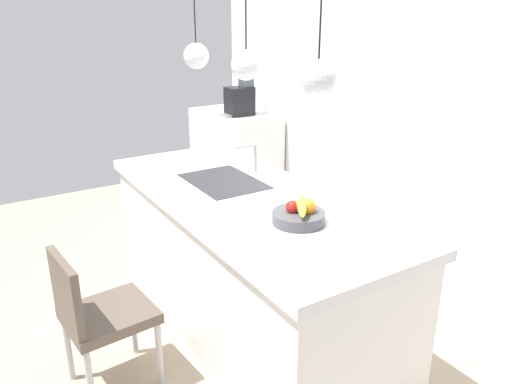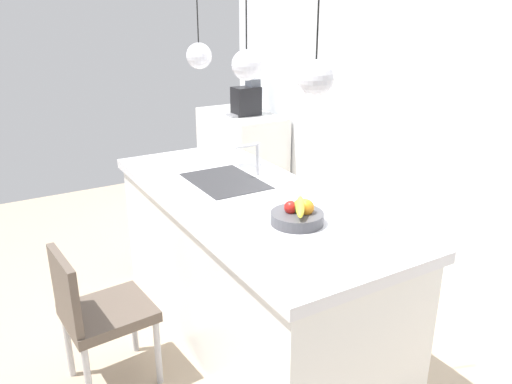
{
  "view_description": "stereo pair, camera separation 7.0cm",
  "coord_description": "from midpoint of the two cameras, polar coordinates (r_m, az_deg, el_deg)",
  "views": [
    {
      "loc": [
        2.38,
        -1.42,
        1.99
      ],
      "look_at": [
        0.1,
        0.0,
        1.0
      ],
      "focal_mm": 35.33,
      "sensor_mm": 36.0,
      "label": 1
    },
    {
      "loc": [
        2.42,
        -1.36,
        1.99
      ],
      "look_at": [
        0.1,
        0.0,
        1.0
      ],
      "focal_mm": 35.33,
      "sensor_mm": 36.0,
      "label": 2
    }
  ],
  "objects": [
    {
      "name": "chair_near",
      "position": [
        2.87,
        -18.23,
        -12.87
      ],
      "size": [
        0.44,
        0.48,
        0.84
      ],
      "color": "brown",
      "rests_on": "ground"
    },
    {
      "name": "side_counter",
      "position": [
        5.71,
        -2.76,
        4.51
      ],
      "size": [
        1.1,
        0.6,
        0.89
      ],
      "primitive_type": "cube",
      "color": "white",
      "rests_on": "ground"
    },
    {
      "name": "kitchen_island",
      "position": [
        3.16,
        -1.61,
        -8.39
      ],
      "size": [
        2.23,
        0.91,
        0.95
      ],
      "color": "white",
      "rests_on": "ground"
    },
    {
      "name": "pendant_light_left",
      "position": [
        3.33,
        -7.4,
        15.08
      ],
      "size": [
        0.16,
        0.16,
        0.76
      ],
      "color": "silver"
    },
    {
      "name": "back_wall",
      "position": [
        3.94,
        19.71,
        8.95
      ],
      "size": [
        6.0,
        0.1,
        2.6
      ],
      "primitive_type": "cube",
      "color": "white",
      "rests_on": "ground"
    },
    {
      "name": "floor",
      "position": [
        3.42,
        -1.53,
        -15.45
      ],
      "size": [
        6.6,
        6.6,
        0.0
      ],
      "primitive_type": "plane",
      "color": "tan",
      "rests_on": "ground"
    },
    {
      "name": "pendant_light_right",
      "position": [
        2.28,
        6.15,
        12.79
      ],
      "size": [
        0.16,
        0.16,
        0.76
      ],
      "color": "silver"
    },
    {
      "name": "coffee_machine",
      "position": [
        5.47,
        -2.23,
        10.35
      ],
      "size": [
        0.2,
        0.35,
        0.38
      ],
      "color": "black",
      "rests_on": "side_counter"
    },
    {
      "name": "pendant_light_center",
      "position": [
        2.79,
        -1.87,
        14.24
      ],
      "size": [
        0.16,
        0.16,
        0.76
      ],
      "color": "silver"
    },
    {
      "name": "fruit_bowl",
      "position": [
        2.57,
        4.24,
        -2.48
      ],
      "size": [
        0.27,
        0.27,
        0.15
      ],
      "color": "#4C4C51",
      "rests_on": "kitchen_island"
    },
    {
      "name": "sink_basin",
      "position": [
        3.2,
        -4.3,
        1.13
      ],
      "size": [
        0.56,
        0.4,
        0.02
      ],
      "primitive_type": "cube",
      "color": "#2D2D30",
      "rests_on": "kitchen_island"
    },
    {
      "name": "faucet",
      "position": [
        3.26,
        -1.05,
        4.24
      ],
      "size": [
        0.02,
        0.17,
        0.22
      ],
      "color": "silver",
      "rests_on": "kitchen_island"
    }
  ]
}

